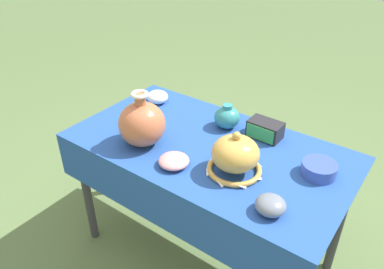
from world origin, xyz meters
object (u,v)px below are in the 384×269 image
at_px(vase_tall_bulbous, 142,123).
at_px(bowl_shallow_rose, 174,161).
at_px(jar_round_teal, 227,117).
at_px(pot_squat_cobalt, 319,169).
at_px(vase_dome_bell, 235,156).
at_px(mosaic_tile_box, 265,130).
at_px(bowl_shallow_porcelain, 157,97).
at_px(bowl_shallow_slate, 271,205).

height_order(vase_tall_bulbous, bowl_shallow_rose, vase_tall_bulbous).
bearing_deg(jar_round_teal, bowl_shallow_rose, -91.81).
distance_m(vase_tall_bulbous, bowl_shallow_rose, 0.24).
height_order(vase_tall_bulbous, pot_squat_cobalt, vase_tall_bulbous).
xyz_separation_m(vase_dome_bell, pot_squat_cobalt, (0.28, 0.18, -0.05)).
distance_m(vase_tall_bulbous, jar_round_teal, 0.42).
bearing_deg(mosaic_tile_box, vase_dome_bell, -85.02).
bearing_deg(bowl_shallow_rose, vase_tall_bulbous, 167.32).
bearing_deg(bowl_shallow_rose, jar_round_teal, 88.19).
bearing_deg(pot_squat_cobalt, mosaic_tile_box, 157.12).
distance_m(bowl_shallow_rose, pot_squat_cobalt, 0.59).
height_order(bowl_shallow_porcelain, pot_squat_cobalt, bowl_shallow_porcelain).
bearing_deg(mosaic_tile_box, bowl_shallow_slate, -59.82).
bearing_deg(jar_round_teal, bowl_shallow_porcelain, 179.99).
bearing_deg(pot_squat_cobalt, bowl_shallow_rose, -150.03).
distance_m(bowl_shallow_slate, bowl_shallow_porcelain, 0.97).
relative_size(vase_dome_bell, bowl_shallow_porcelain, 2.03).
bearing_deg(bowl_shallow_rose, mosaic_tile_box, 64.33).
distance_m(vase_tall_bulbous, vase_dome_bell, 0.45).
distance_m(vase_tall_bulbous, mosaic_tile_box, 0.56).
xyz_separation_m(vase_tall_bulbous, bowl_shallow_slate, (0.66, -0.06, -0.07)).
height_order(vase_dome_bell, bowl_shallow_slate, vase_dome_bell).
xyz_separation_m(bowl_shallow_rose, bowl_shallow_slate, (0.45, -0.02, 0.01)).
xyz_separation_m(jar_round_teal, bowl_shallow_rose, (-0.01, -0.40, -0.03)).
relative_size(bowl_shallow_rose, bowl_shallow_porcelain, 1.11).
bearing_deg(vase_tall_bulbous, vase_dome_bell, 8.31).
relative_size(vase_dome_bell, jar_round_teal, 1.91).
bearing_deg(vase_tall_bulbous, bowl_shallow_slate, -5.56).
distance_m(vase_dome_bell, mosaic_tile_box, 0.31).
bearing_deg(bowl_shallow_porcelain, pot_squat_cobalt, -6.25).
relative_size(vase_dome_bell, mosaic_tile_box, 1.51).
bearing_deg(mosaic_tile_box, jar_round_teal, -171.16).
height_order(vase_dome_bell, mosaic_tile_box, vase_dome_bell).
xyz_separation_m(vase_tall_bulbous, mosaic_tile_box, (0.42, 0.37, -0.06)).
height_order(vase_tall_bulbous, mosaic_tile_box, vase_tall_bulbous).
relative_size(bowl_shallow_porcelain, pot_squat_cobalt, 0.83).
height_order(vase_tall_bulbous, jar_round_teal, vase_tall_bulbous).
bearing_deg(vase_dome_bell, bowl_shallow_slate, -30.02).
bearing_deg(bowl_shallow_rose, bowl_shallow_slate, -2.04).
bearing_deg(vase_dome_bell, bowl_shallow_rose, -153.27).
bearing_deg(bowl_shallow_porcelain, vase_tall_bulbous, -58.36).
distance_m(jar_round_teal, pot_squat_cobalt, 0.51).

